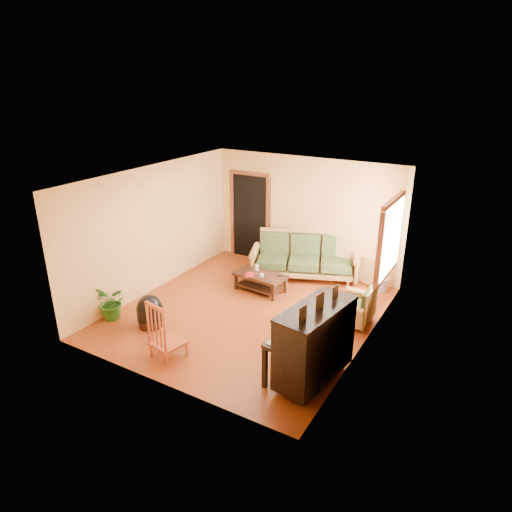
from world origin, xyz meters
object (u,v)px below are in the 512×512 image
Objects in this scene: red_chair at (167,329)px; potted_plant at (112,303)px; armchair at (354,304)px; sofa at (305,257)px; piano at (315,345)px; ceramic_crock at (382,285)px; coffee_table at (260,282)px; footstool at (150,314)px.

red_chair is 1.50× the size of potted_plant.
red_chair is at bearing -130.49° from armchair.
armchair is at bearing 28.75° from potted_plant.
armchair is 3.38m from red_chair.
armchair is at bearing -61.79° from sofa.
piano is 2.06× the size of potted_plant.
sofa is 3.96m from red_chair.
ceramic_crock is (0.08, 1.55, -0.24)m from armchair.
red_chair is (-0.08, -2.83, 0.31)m from coffee_table.
armchair is 1.13× the size of potted_plant.
sofa reaches higher than ceramic_crock.
potted_plant reaches higher than ceramic_crock.
armchair is (2.12, -0.27, 0.19)m from coffee_table.
footstool is at bearing 12.07° from potted_plant.
ceramic_crock is at bearing 47.66° from footstool.
potted_plant is (-1.70, 0.42, -0.17)m from red_chair.
red_chair is 1.76m from potted_plant.
ceramic_crock is (3.21, 3.52, -0.09)m from footstool.
ceramic_crock is (2.20, 1.27, -0.05)m from coffee_table.
footstool is (-3.12, -1.97, -0.15)m from armchair.
footstool is at bearing -147.55° from armchair.
coffee_table is 2.25× the size of footstool.
coffee_table is 2.14m from armchair.
coffee_table is 0.77× the size of piano.
coffee_table is 3.13m from piano.
footstool is at bearing -170.72° from piano.
red_chair reaches higher than potted_plant.
coffee_table is 2.46m from footstool.
piano is 3.52m from ceramic_crock.
red_chair is 3.62× the size of ceramic_crock.
piano is at bearing 26.24° from red_chair.
armchair is 0.75× the size of red_chair.
coffee_table is 1.06× the size of red_chair.
piano reaches higher than potted_plant.
piano is 4.98× the size of ceramic_crock.
coffee_table is 2.55m from ceramic_crock.
piano is 2.34m from red_chair.
coffee_table is (-0.50, -1.09, -0.30)m from sofa.
footstool is 4.76m from ceramic_crock.
piano is 3.96m from potted_plant.
red_chair reaches higher than coffee_table.
footstool is 1.70× the size of ceramic_crock.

